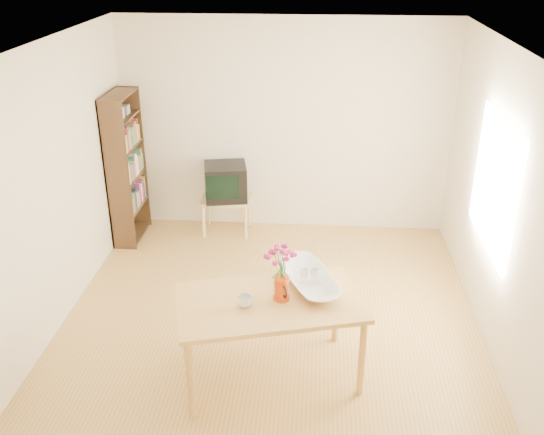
# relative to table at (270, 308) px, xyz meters

# --- Properties ---
(room) EXTENTS (4.50, 4.50, 4.50)m
(room) POSITION_rel_table_xyz_m (-0.03, 0.74, 0.63)
(room) COLOR #AB803C
(room) RESTS_ON ground
(table) EXTENTS (1.65, 1.20, 0.75)m
(table) POSITION_rel_table_xyz_m (0.00, 0.00, 0.00)
(table) COLOR #C18D42
(table) RESTS_ON ground
(tv_stand) EXTENTS (0.60, 0.45, 0.46)m
(tv_stand) POSITION_rel_table_xyz_m (-0.76, 2.70, -0.29)
(tv_stand) COLOR #D7BB79
(tv_stand) RESTS_ON ground
(bookshelf) EXTENTS (0.28, 0.70, 1.80)m
(bookshelf) POSITION_rel_table_xyz_m (-1.91, 2.48, 0.17)
(bookshelf) COLOR #311F10
(bookshelf) RESTS_ON ground
(pitcher) EXTENTS (0.14, 0.20, 0.20)m
(pitcher) POSITION_rel_table_xyz_m (0.09, 0.03, 0.17)
(pitcher) COLOR #D1410C
(pitcher) RESTS_ON table
(flowers) EXTENTS (0.23, 0.23, 0.33)m
(flowers) POSITION_rel_table_xyz_m (0.09, 0.03, 0.43)
(flowers) COLOR #C22D76
(flowers) RESTS_ON pitcher
(mug) EXTENTS (0.15, 0.15, 0.09)m
(mug) POSITION_rel_table_xyz_m (-0.18, -0.10, 0.12)
(mug) COLOR white
(mug) RESTS_ON table
(bowl) EXTENTS (0.70, 0.70, 0.51)m
(bowl) POSITION_rel_table_xyz_m (0.31, 0.29, 0.33)
(bowl) COLOR white
(bowl) RESTS_ON table
(teacup_a) EXTENTS (0.09, 0.09, 0.07)m
(teacup_a) POSITION_rel_table_xyz_m (0.27, 0.29, 0.28)
(teacup_a) COLOR white
(teacup_a) RESTS_ON bowl
(teacup_b) EXTENTS (0.10, 0.10, 0.07)m
(teacup_b) POSITION_rel_table_xyz_m (0.35, 0.31, 0.28)
(teacup_b) COLOR white
(teacup_b) RESTS_ON bowl
(television) EXTENTS (0.58, 0.55, 0.43)m
(television) POSITION_rel_table_xyz_m (-0.76, 2.72, 0.01)
(television) COLOR black
(television) RESTS_ON tv_stand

